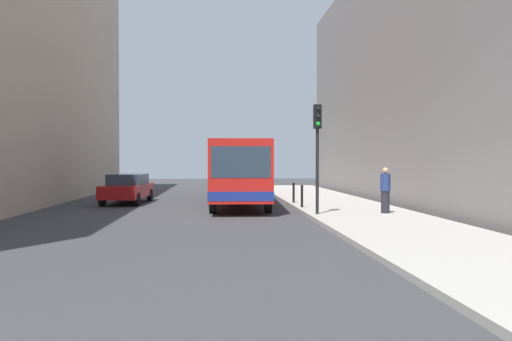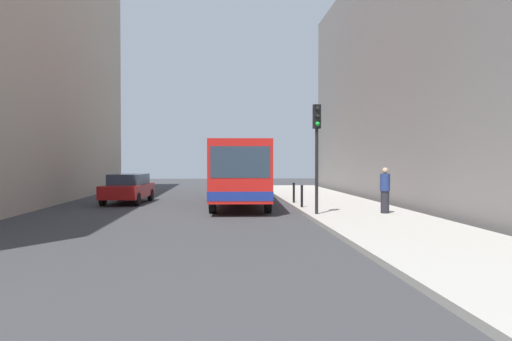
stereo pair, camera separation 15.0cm
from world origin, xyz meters
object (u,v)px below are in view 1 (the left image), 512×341
car_beside_bus (128,188)px  bollard_near (302,196)px  bollard_mid (294,193)px  pedestrian_near_signal (385,190)px  bus (240,169)px  traffic_light (317,138)px

car_beside_bus → bollard_near: 9.26m
bollard_mid → pedestrian_near_signal: 5.69m
bus → bollard_mid: (2.53, -0.86, -1.10)m
bollard_mid → pedestrian_near_signal: (2.75, -4.97, 0.39)m
bus → car_beside_bus: size_ratio=2.46×
traffic_light → bollard_near: traffic_light is taller
car_beside_bus → bollard_mid: car_beside_bus is taller
car_beside_bus → bollard_near: size_ratio=4.75×
bollard_near → pedestrian_near_signal: 3.85m
car_beside_bus → pedestrian_near_signal: bearing=151.3°
car_beside_bus → traffic_light: (8.27, -7.11, 2.22)m
traffic_light → car_beside_bus: bearing=139.3°
traffic_light → bollard_near: bearing=92.1°
pedestrian_near_signal → bollard_mid: bearing=59.4°
traffic_light → bollard_mid: 5.60m
car_beside_bus → bollard_mid: (8.17, -2.04, -0.16)m
bus → bollard_mid: bearing=163.5°
bollard_near → bollard_mid: same height
bus → car_beside_bus: bus is taller
car_beside_bus → bollard_near: car_beside_bus is taller
car_beside_bus → pedestrian_near_signal: size_ratio=2.60×
bollard_near → pedestrian_near_signal: pedestrian_near_signal is taller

